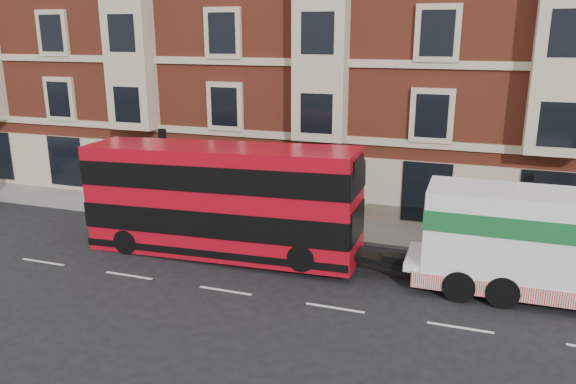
% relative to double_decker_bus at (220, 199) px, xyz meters
% --- Properties ---
extents(ground, '(120.00, 120.00, 0.00)m').
position_rel_double_decker_bus_xyz_m(ground, '(1.57, -3.03, -2.41)').
color(ground, black).
rests_on(ground, ground).
extents(sidewalk, '(90.00, 3.00, 0.15)m').
position_rel_double_decker_bus_xyz_m(sidewalk, '(1.57, 4.47, -2.33)').
color(sidewalk, slate).
rests_on(sidewalk, ground).
extents(victorian_terrace, '(45.00, 12.00, 20.40)m').
position_rel_double_decker_bus_xyz_m(victorian_terrace, '(2.07, 11.97, 7.66)').
color(victorian_terrace, brown).
rests_on(victorian_terrace, ground).
extents(lamp_post_west, '(0.35, 0.15, 4.35)m').
position_rel_double_decker_bus_xyz_m(lamp_post_west, '(-4.43, 3.17, 0.27)').
color(lamp_post_west, black).
rests_on(lamp_post_west, sidewalk).
extents(double_decker_bus, '(11.22, 2.58, 4.54)m').
position_rel_double_decker_bus_xyz_m(double_decker_bus, '(0.00, 0.00, 0.00)').
color(double_decker_bus, '#B50A1A').
rests_on(double_decker_bus, ground).
extents(tow_truck, '(8.99, 2.66, 3.74)m').
position_rel_double_decker_bus_xyz_m(tow_truck, '(12.06, -0.00, -0.42)').
color(tow_truck, white).
rests_on(tow_truck, ground).
extents(pedestrian, '(0.74, 0.69, 1.71)m').
position_rel_double_decker_bus_xyz_m(pedestrian, '(-7.55, 3.71, -1.40)').
color(pedestrian, '#1C2439').
rests_on(pedestrian, sidewalk).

